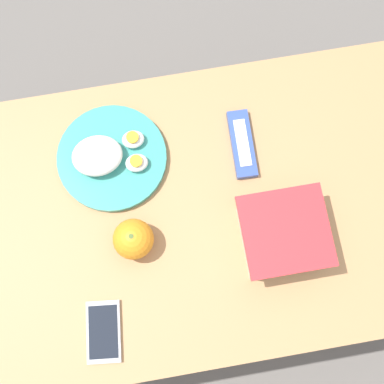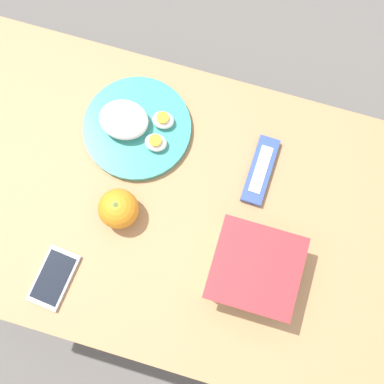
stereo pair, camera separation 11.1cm
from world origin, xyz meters
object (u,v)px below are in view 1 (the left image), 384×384
food_container (282,235)px  rice_plate (109,157)px  candy_bar (242,144)px  cell_phone (104,332)px  orange_fruit (133,239)px

food_container → rice_plate: size_ratio=0.72×
food_container → candy_bar: (0.04, -0.21, -0.03)m
candy_bar → rice_plate: bearing=-3.3°
food_container → cell_phone: 0.41m
orange_fruit → rice_plate: bearing=-82.0°
rice_plate → candy_bar: bearing=176.7°
orange_fruit → rice_plate: 0.19m
food_container → rice_plate: bearing=-35.2°
food_container → candy_bar: 0.22m
candy_bar → food_container: bearing=100.2°
orange_fruit → cell_phone: 0.20m
orange_fruit → candy_bar: bearing=-146.8°
cell_phone → food_container: bearing=-161.7°
rice_plate → cell_phone: 0.36m
food_container → cell_phone: bearing=18.3°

